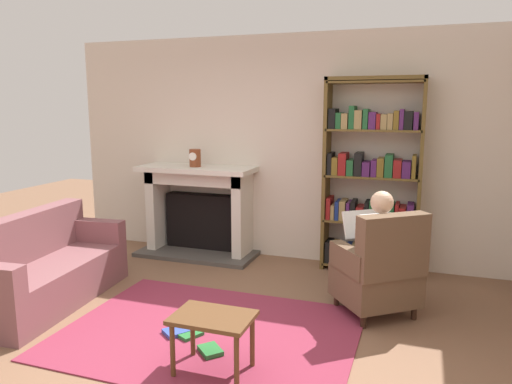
{
  "coord_description": "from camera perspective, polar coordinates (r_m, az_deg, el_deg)",
  "views": [
    {
      "loc": [
        1.6,
        -3.12,
        1.87
      ],
      "look_at": [
        0.1,
        1.2,
        1.05
      ],
      "focal_mm": 33.93,
      "sensor_mm": 36.0,
      "label": 1
    }
  ],
  "objects": [
    {
      "name": "side_table",
      "position": [
        3.52,
        -5.11,
        -15.27
      ],
      "size": [
        0.56,
        0.39,
        0.43
      ],
      "color": "brown",
      "rests_on": "ground"
    },
    {
      "name": "bookshelf",
      "position": [
        5.54,
        13.37,
        1.29
      ],
      "size": [
        1.07,
        0.32,
        2.18
      ],
      "color": "brown",
      "rests_on": "ground"
    },
    {
      "name": "seated_reader",
      "position": [
        4.52,
        13.69,
        -6.16
      ],
      "size": [
        0.57,
        0.59,
        1.14
      ],
      "rotation": [
        0.0,
        0.0,
        3.81
      ],
      "color": "white",
      "rests_on": "ground"
    },
    {
      "name": "fireplace",
      "position": [
        6.16,
        -6.63,
        -1.85
      ],
      "size": [
        1.49,
        0.64,
        1.13
      ],
      "color": "#4C4742",
      "rests_on": "ground"
    },
    {
      "name": "back_wall",
      "position": [
        5.91,
        3.4,
        5.11
      ],
      "size": [
        5.6,
        0.1,
        2.7
      ],
      "primitive_type": "cube",
      "color": "beige",
      "rests_on": "ground"
    },
    {
      "name": "mantel_clock",
      "position": [
        5.97,
        -7.2,
        4.0
      ],
      "size": [
        0.14,
        0.14,
        0.22
      ],
      "color": "brown",
      "rests_on": "fireplace"
    },
    {
      "name": "armchair_reading",
      "position": [
        4.49,
        14.4,
        -8.95
      ],
      "size": [
        0.89,
        0.88,
        0.97
      ],
      "rotation": [
        0.0,
        0.0,
        3.81
      ],
      "color": "#331E14",
      "rests_on": "ground"
    },
    {
      "name": "area_rug",
      "position": [
        4.21,
        -5.54,
        -16.16
      ],
      "size": [
        2.4,
        1.8,
        0.01
      ],
      "primitive_type": "cube",
      "color": "maroon",
      "rests_on": "ground"
    },
    {
      "name": "sofa_floral",
      "position": [
        5.09,
        -23.79,
        -8.44
      ],
      "size": [
        0.86,
        1.76,
        0.85
      ],
      "rotation": [
        0.0,
        0.0,
        1.66
      ],
      "color": "#7E4D51",
      "rests_on": "ground"
    },
    {
      "name": "ground",
      "position": [
        3.97,
        -7.43,
        -18.0
      ],
      "size": [
        14.0,
        14.0,
        0.0
      ],
      "primitive_type": "plane",
      "color": "brown"
    },
    {
      "name": "scattered_books",
      "position": [
        4.17,
        -7.87,
        -16.16
      ],
      "size": [
        0.69,
        0.62,
        0.04
      ],
      "color": "gold",
      "rests_on": "area_rug"
    }
  ]
}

